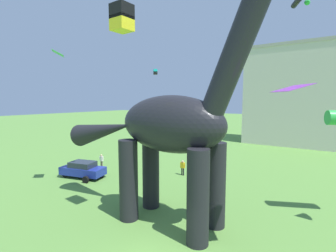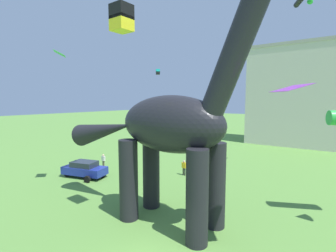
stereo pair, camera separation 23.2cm
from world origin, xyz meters
The scene contains 10 objects.
dinosaur_sculpture centered at (-1.64, 4.21, 6.03)m, with size 15.96×3.38×16.68m.
parked_sedan_left centered at (-13.38, 6.70, 0.81)m, with size 4.52×2.82×1.55m.
person_vendor_side centered at (-5.83, 12.72, 0.91)m, with size 0.56×0.25×1.50m.
person_near_flyer centered at (-14.68, 10.11, 0.89)m, with size 0.55×0.24×1.46m.
kite_far_left centered at (-3.30, 2.12, 11.78)m, with size 1.00×1.00×1.38m.
kite_mid_left centered at (2.73, 20.30, 16.92)m, with size 1.91×1.94×0.55m.
kite_far_right centered at (4.83, 3.61, 7.93)m, with size 1.85×1.92×0.32m.
kite_trailing centered at (-11.71, 3.63, 11.03)m, with size 1.46×1.37×0.42m.
kite_mid_right centered at (-19.05, 25.74, 12.07)m, with size 0.89×0.89×0.90m.
background_building_block centered at (2.01, 38.39, 8.13)m, with size 18.30×8.37×16.24m.
Camera 1 is at (6.43, -7.76, 7.46)m, focal length 26.45 mm.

